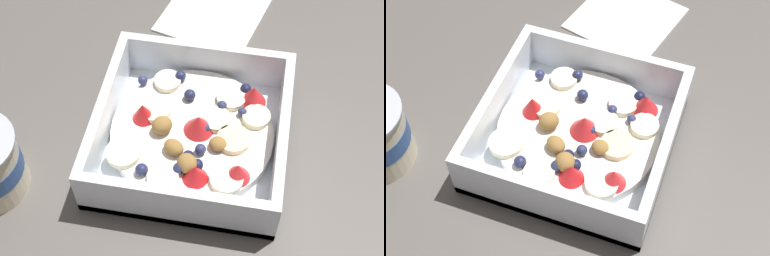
% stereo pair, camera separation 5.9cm
% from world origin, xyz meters
% --- Properties ---
extents(ground_plane, '(2.40, 2.40, 0.00)m').
position_xyz_m(ground_plane, '(0.00, 0.00, 0.00)').
color(ground_plane, '#56514C').
extents(fruit_bowl, '(0.20, 0.20, 0.06)m').
position_xyz_m(fruit_bowl, '(-0.01, 0.01, 0.02)').
color(fruit_bowl, white).
rests_on(fruit_bowl, ground).
extents(folded_napkin, '(0.15, 0.15, 0.01)m').
position_xyz_m(folded_napkin, '(0.20, 0.02, 0.00)').
color(folded_napkin, white).
rests_on(folded_napkin, ground).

